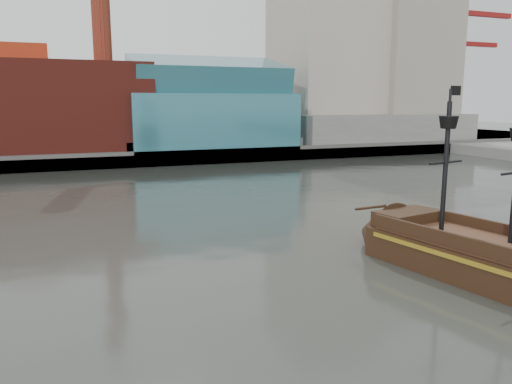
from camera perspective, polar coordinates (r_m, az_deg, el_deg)
name	(u,v)px	position (r m, az deg, el deg)	size (l,w,h in m)	color
ground	(399,306)	(27.86, 16.07, -12.46)	(400.00, 400.00, 0.00)	#2C2F29
promenade_far	(138,146)	(113.74, -13.32, 5.15)	(220.00, 60.00, 2.00)	slate
seawall	(164,158)	(84.74, -10.43, 3.80)	(220.00, 1.00, 2.60)	#4C4C49
skyline	(165,32)	(107.80, -10.38, 17.55)	(149.00, 45.00, 62.00)	#7C624A
crane_a	(456,68)	(139.55, 21.92, 13.04)	(22.50, 4.00, 32.25)	slate
crane_b	(456,84)	(153.23, 21.91, 11.40)	(19.10, 4.00, 26.25)	slate
pirate_ship	(474,258)	(33.75, 23.68, -6.89)	(7.88, 17.18, 12.39)	black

